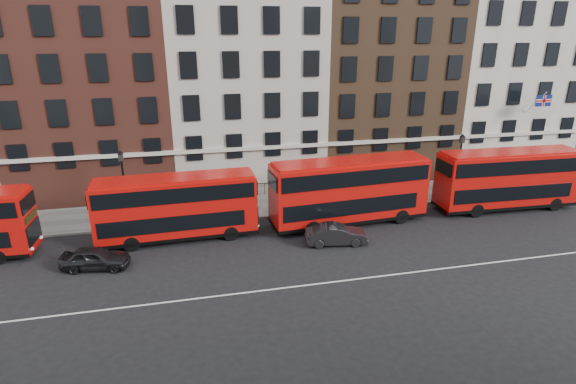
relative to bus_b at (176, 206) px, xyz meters
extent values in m
plane|color=black|center=(6.33, -5.67, -2.35)|extent=(120.00, 120.00, 0.00)
cube|color=gray|center=(6.33, 4.83, -2.27)|extent=(80.00, 5.00, 0.15)
cube|color=gray|center=(6.33, 2.33, -2.27)|extent=(80.00, 0.30, 0.16)
cube|color=white|center=(6.33, -7.67, -2.34)|extent=(70.00, 0.12, 0.01)
cube|color=brown|center=(-6.47, 12.33, 8.65)|extent=(12.80, 10.00, 22.00)
cube|color=#ABA597|center=(6.33, 12.33, 7.15)|extent=(12.80, 10.00, 19.00)
cube|color=brown|center=(19.13, 12.33, 8.15)|extent=(12.80, 10.00, 21.00)
cube|color=#B0AA98|center=(31.93, 12.33, 7.65)|extent=(12.80, 10.00, 20.00)
cube|color=black|center=(-8.66, -0.22, -0.85)|extent=(0.17, 2.13, 1.26)
cube|color=black|center=(-8.66, -0.22, 0.18)|extent=(0.16, 1.84, 0.41)
cylinder|color=black|center=(-10.44, 0.94, -1.87)|extent=(0.98, 0.31, 0.97)
cube|color=red|center=(0.03, 0.00, -0.06)|extent=(10.43, 2.79, 3.90)
cube|color=black|center=(0.03, 0.00, -1.89)|extent=(10.43, 2.83, 0.24)
cube|color=black|center=(-0.26, -0.01, -0.72)|extent=(9.25, 2.83, 1.04)
cube|color=black|center=(0.03, 0.00, 1.15)|extent=(10.04, 2.85, 0.99)
cube|color=red|center=(0.03, 0.00, 1.94)|extent=(10.13, 2.58, 0.18)
cube|color=black|center=(5.25, 0.16, -0.82)|extent=(0.15, 2.17, 1.28)
cube|color=black|center=(5.25, 0.16, 0.24)|extent=(0.14, 1.88, 0.41)
cylinder|color=black|center=(3.42, -1.00, -1.86)|extent=(0.99, 0.31, 0.99)
cylinder|color=black|center=(3.35, 1.21, -1.86)|extent=(0.99, 0.31, 0.99)
cylinder|color=black|center=(-2.89, -1.20, -1.86)|extent=(0.99, 0.31, 0.99)
cylinder|color=black|center=(-2.96, 1.01, -1.86)|extent=(0.99, 0.31, 0.99)
cube|color=red|center=(12.06, 0.00, 0.15)|extent=(11.48, 3.54, 4.25)
cube|color=black|center=(12.06, 0.00, -1.84)|extent=(11.48, 3.58, 0.26)
cube|color=black|center=(11.74, -0.02, -0.57)|extent=(10.19, 3.52, 1.13)
cube|color=black|center=(12.06, 0.00, 1.47)|extent=(11.05, 3.59, 1.08)
cube|color=red|center=(12.06, 0.00, 2.33)|extent=(11.14, 3.30, 0.19)
cube|color=black|center=(17.74, 0.43, -0.68)|extent=(0.26, 2.37, 1.40)
cube|color=black|center=(17.74, 0.43, 0.47)|extent=(0.24, 2.05, 0.45)
cylinder|color=black|center=(15.81, -0.93, -1.81)|extent=(1.10, 0.38, 1.08)
cylinder|color=black|center=(15.62, 1.48, -1.81)|extent=(1.10, 0.38, 1.08)
cylinder|color=black|center=(8.93, -1.44, -1.81)|extent=(1.10, 0.38, 1.08)
cylinder|color=black|center=(8.75, 0.96, -1.81)|extent=(1.10, 0.38, 1.08)
cube|color=red|center=(25.07, 0.00, 0.10)|extent=(11.15, 2.95, 4.17)
cube|color=black|center=(25.07, 0.00, -1.85)|extent=(11.15, 2.99, 0.25)
cube|color=black|center=(24.75, 0.01, -0.61)|extent=(9.89, 3.00, 1.11)
cube|color=black|center=(25.07, 0.00, 1.40)|extent=(10.73, 3.02, 1.06)
cube|color=red|center=(25.07, 0.00, 2.24)|extent=(10.83, 2.73, 0.19)
cube|color=black|center=(30.65, -0.16, -0.71)|extent=(0.15, 2.32, 1.37)
cube|color=black|center=(30.65, -0.16, 0.42)|extent=(0.14, 2.01, 0.44)
cylinder|color=black|center=(28.62, -1.28, -1.82)|extent=(1.06, 0.33, 1.06)
cylinder|color=black|center=(28.69, 1.08, -1.82)|extent=(1.06, 0.33, 1.06)
cylinder|color=black|center=(21.87, -1.09, -1.82)|extent=(1.06, 0.33, 1.06)
cylinder|color=black|center=(21.94, 1.27, -1.82)|extent=(1.06, 0.33, 1.06)
imported|color=black|center=(-4.74, -3.05, -1.69)|extent=(4.10, 2.19, 1.33)
imported|color=#242326|center=(10.11, -3.09, -1.68)|extent=(4.19, 1.92, 1.33)
cylinder|color=black|center=(-3.56, 3.53, 0.10)|extent=(0.14, 0.14, 4.60)
cylinder|color=black|center=(-3.56, 3.53, -1.90)|extent=(0.32, 0.32, 0.60)
cube|color=#262626|center=(-3.56, 3.53, 2.65)|extent=(0.32, 0.32, 0.55)
cone|color=black|center=(-3.56, 3.53, 3.00)|extent=(0.44, 0.44, 0.25)
cylinder|color=black|center=(22.74, 3.10, 0.10)|extent=(0.14, 0.14, 4.60)
cylinder|color=black|center=(22.74, 3.10, -1.90)|extent=(0.32, 0.32, 0.60)
cube|color=#262626|center=(22.74, 3.10, 2.65)|extent=(0.32, 0.32, 0.55)
cone|color=black|center=(22.74, 3.10, 3.00)|extent=(0.44, 0.44, 0.25)
cylinder|color=black|center=(29.41, 3.04, -0.90)|extent=(0.12, 0.12, 2.60)
cube|color=black|center=(29.41, 2.89, 0.70)|extent=(0.25, 0.30, 0.75)
sphere|color=red|center=(29.41, 2.72, 0.92)|extent=(0.14, 0.14, 0.14)
sphere|color=#0C9919|center=(29.41, 2.72, 0.48)|extent=(0.14, 0.14, 0.14)
camera|label=1|loc=(1.08, -28.49, 10.78)|focal=28.00mm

